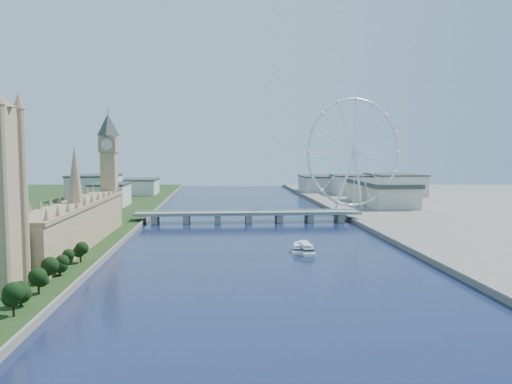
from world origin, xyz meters
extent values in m
plane|color=#192447|center=(0.00, 0.00, 0.00)|extent=(2000.00, 2000.00, 0.00)
cube|color=tan|center=(-128.00, 170.00, 17.00)|extent=(24.00, 200.00, 28.00)
cone|color=#937A59|center=(-128.00, 170.00, 53.00)|extent=(12.00, 12.00, 40.00)
cube|color=tan|center=(-128.00, 278.00, 43.00)|extent=(13.00, 13.00, 80.00)
cube|color=#937A59|center=(-128.00, 278.00, 75.00)|extent=(15.00, 15.00, 14.00)
pyramid|color=#2D3833|center=(-128.00, 278.00, 103.00)|extent=(20.02, 20.02, 20.00)
cube|color=gray|center=(0.00, 300.00, 8.50)|extent=(220.00, 22.00, 2.00)
cube|color=gray|center=(-90.00, 300.00, 3.75)|extent=(6.00, 20.00, 7.50)
cube|color=gray|center=(-60.00, 300.00, 3.75)|extent=(6.00, 20.00, 7.50)
cube|color=gray|center=(-30.00, 300.00, 3.75)|extent=(6.00, 20.00, 7.50)
cube|color=gray|center=(0.00, 300.00, 3.75)|extent=(6.00, 20.00, 7.50)
cube|color=gray|center=(30.00, 300.00, 3.75)|extent=(6.00, 20.00, 7.50)
cube|color=gray|center=(60.00, 300.00, 3.75)|extent=(6.00, 20.00, 7.50)
cube|color=gray|center=(90.00, 300.00, 3.75)|extent=(6.00, 20.00, 7.50)
torus|color=silver|center=(120.00, 355.00, 68.00)|extent=(113.60, 39.12, 118.60)
cylinder|color=silver|center=(120.00, 355.00, 68.00)|extent=(7.25, 6.61, 6.00)
cube|color=gray|center=(117.00, 365.00, 4.00)|extent=(14.00, 10.00, 2.00)
cube|color=beige|center=(-160.00, 430.00, 16.00)|extent=(40.00, 60.00, 26.00)
cube|color=beige|center=(-200.00, 520.00, 19.00)|extent=(60.00, 80.00, 32.00)
cube|color=beige|center=(-150.00, 600.00, 14.00)|extent=(50.00, 70.00, 22.00)
cube|color=beige|center=(180.00, 580.00, 17.00)|extent=(60.00, 60.00, 28.00)
cube|color=beige|center=(240.00, 560.00, 18.00)|extent=(70.00, 90.00, 30.00)
cube|color=beige|center=(140.00, 640.00, 15.00)|extent=(60.00, 80.00, 24.00)
camera|label=1|loc=(-28.85, -182.68, 68.57)|focal=35.00mm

